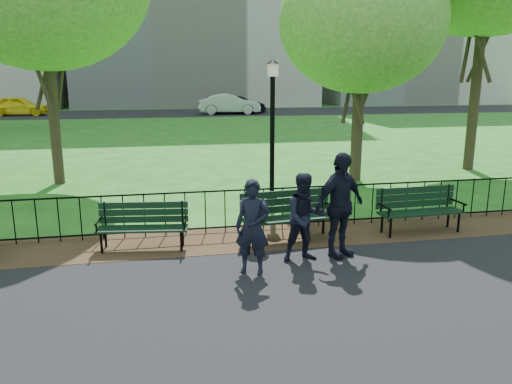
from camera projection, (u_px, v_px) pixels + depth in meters
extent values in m
plane|color=#1F641A|center=(299.00, 264.00, 8.51)|extent=(120.00, 120.00, 0.00)
cube|color=black|center=(389.00, 381.00, 5.26)|extent=(60.00, 9.20, 0.01)
cube|color=#3C2518|center=(278.00, 236.00, 9.94)|extent=(60.00, 1.60, 0.01)
cube|color=black|center=(184.00, 113.00, 41.91)|extent=(70.00, 9.00, 0.01)
cylinder|color=black|center=(273.00, 189.00, 10.21)|extent=(24.00, 0.04, 0.04)
cylinder|color=black|center=(273.00, 224.00, 10.39)|extent=(24.00, 0.04, 0.04)
cylinder|color=black|center=(273.00, 209.00, 10.31)|extent=(0.02, 0.02, 0.90)
cube|color=black|center=(290.00, 219.00, 9.58)|extent=(1.89, 0.70, 0.04)
cube|color=black|center=(285.00, 198.00, 9.74)|extent=(1.84, 0.25, 0.46)
cylinder|color=black|center=(253.00, 237.00, 9.22)|extent=(0.05, 0.05, 0.46)
cylinder|color=black|center=(331.00, 229.00, 9.70)|extent=(0.05, 0.05, 0.46)
cylinder|color=black|center=(247.00, 231.00, 9.56)|extent=(0.05, 0.05, 0.46)
cylinder|color=black|center=(323.00, 224.00, 10.04)|extent=(0.05, 0.05, 0.46)
cylinder|color=black|center=(246.00, 213.00, 9.28)|extent=(0.11, 0.58, 0.04)
cylinder|color=black|center=(331.00, 206.00, 9.79)|extent=(0.11, 0.58, 0.04)
ellipsoid|color=black|center=(258.00, 210.00, 9.23)|extent=(0.44, 0.33, 0.45)
cube|color=black|center=(142.00, 229.00, 9.11)|extent=(1.69, 0.65, 0.04)
cube|color=black|center=(144.00, 209.00, 9.27)|extent=(1.64, 0.25, 0.41)
cylinder|color=black|center=(101.00, 243.00, 8.95)|extent=(0.05, 0.05, 0.41)
cylinder|color=black|center=(181.00, 242.00, 9.04)|extent=(0.05, 0.05, 0.41)
cylinder|color=black|center=(106.00, 237.00, 9.27)|extent=(0.05, 0.05, 0.41)
cylinder|color=black|center=(183.00, 236.00, 9.36)|extent=(0.05, 0.05, 0.41)
cylinder|color=black|center=(99.00, 221.00, 9.02)|extent=(0.10, 0.51, 0.04)
cylinder|color=black|center=(185.00, 219.00, 9.12)|extent=(0.10, 0.51, 0.04)
cube|color=black|center=(421.00, 212.00, 10.08)|extent=(1.78, 0.54, 0.04)
cube|color=black|center=(416.00, 193.00, 10.24)|extent=(1.76, 0.11, 0.44)
cylinder|color=black|center=(390.00, 228.00, 9.79)|extent=(0.05, 0.05, 0.44)
cylinder|color=black|center=(459.00, 223.00, 10.14)|extent=(0.05, 0.05, 0.44)
cylinder|color=black|center=(382.00, 223.00, 10.12)|extent=(0.05, 0.05, 0.44)
cylinder|color=black|center=(448.00, 218.00, 10.47)|extent=(0.05, 0.05, 0.44)
cylinder|color=black|center=(384.00, 207.00, 9.85)|extent=(0.06, 0.55, 0.04)
cylinder|color=black|center=(458.00, 202.00, 10.23)|extent=(0.06, 0.55, 0.04)
cylinder|color=black|center=(272.00, 200.00, 12.56)|extent=(0.28, 0.28, 0.16)
cylinder|color=black|center=(272.00, 141.00, 12.21)|extent=(0.12, 0.12, 3.16)
cube|color=beige|center=(273.00, 70.00, 11.83)|extent=(0.22, 0.22, 0.30)
cone|color=black|center=(273.00, 61.00, 11.78)|extent=(0.32, 0.32, 0.12)
cylinder|color=#2D2116|center=(54.00, 124.00, 14.44)|extent=(0.31, 0.31, 3.53)
cylinder|color=#2D2116|center=(357.00, 134.00, 14.99)|extent=(0.34, 0.34, 2.83)
ellipsoid|color=#388A29|center=(362.00, 22.00, 14.25)|extent=(4.77, 4.77, 4.06)
cylinder|color=#2D2116|center=(475.00, 99.00, 16.54)|extent=(0.35, 0.35, 4.72)
imported|color=black|center=(253.00, 227.00, 7.96)|extent=(0.67, 0.57, 1.55)
imported|color=black|center=(305.00, 218.00, 8.51)|extent=(0.76, 0.42, 1.54)
imported|color=black|center=(340.00, 205.00, 8.69)|extent=(1.18, 0.86, 1.86)
imported|color=yellow|center=(19.00, 106.00, 38.95)|extent=(4.50, 1.95, 1.51)
imported|color=#B6B9BE|center=(229.00, 104.00, 40.34)|extent=(5.08, 2.08, 1.64)
imported|color=black|center=(238.00, 104.00, 41.32)|extent=(5.31, 3.23, 1.44)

